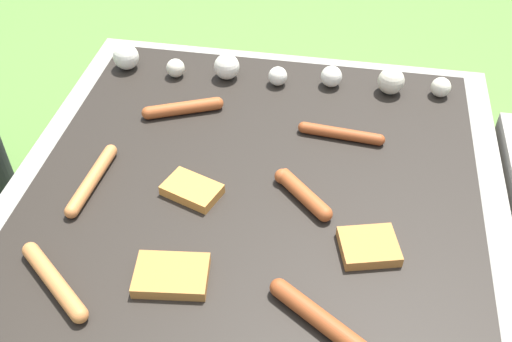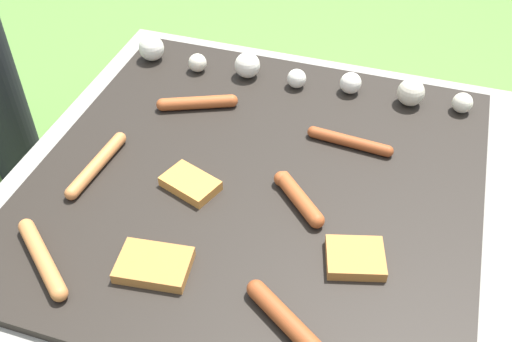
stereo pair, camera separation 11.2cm
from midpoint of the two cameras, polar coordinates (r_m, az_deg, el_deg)
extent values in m
plane|color=#567F38|center=(1.43, -2.28, -12.33)|extent=(14.00, 14.00, 0.00)
cube|color=gray|center=(1.28, -2.51, -7.53)|extent=(0.94, 0.94, 0.38)
cube|color=black|center=(1.14, -2.81, -1.20)|extent=(0.83, 0.83, 0.02)
cylinder|color=#C6753D|center=(1.03, -21.73, -9.87)|extent=(0.14, 0.13, 0.03)
sphere|color=#C6753D|center=(0.97, -19.72, -12.96)|extent=(0.03, 0.03, 0.03)
sphere|color=#C6753D|center=(1.08, -23.51, -7.09)|extent=(0.03, 0.03, 0.03)
cylinder|color=#A34C23|center=(1.08, 1.55, -2.30)|extent=(0.11, 0.11, 0.03)
sphere|color=#A34C23|center=(1.12, -0.31, -0.48)|extent=(0.03, 0.03, 0.03)
sphere|color=#A34C23|center=(1.05, 3.54, -4.24)|extent=(0.03, 0.03, 0.03)
cylinder|color=#A34C23|center=(1.29, -9.45, 5.83)|extent=(0.15, 0.08, 0.03)
sphere|color=#A34C23|center=(1.30, -6.20, 6.33)|extent=(0.03, 0.03, 0.03)
sphere|color=#A34C23|center=(1.29, -12.71, 5.31)|extent=(0.03, 0.03, 0.03)
cylinder|color=#93421E|center=(1.22, 5.52, 3.46)|extent=(0.16, 0.04, 0.02)
sphere|color=#93421E|center=(1.23, 1.97, 4.06)|extent=(0.02, 0.02, 0.02)
sphere|color=#93421E|center=(1.21, 9.10, 2.83)|extent=(0.02, 0.02, 0.02)
cylinder|color=#93421E|center=(0.92, 2.46, -14.03)|extent=(0.15, 0.11, 0.03)
sphere|color=#93421E|center=(0.95, -1.22, -11.24)|extent=(0.03, 0.03, 0.03)
cylinder|color=#C6753D|center=(1.17, -18.02, -0.91)|extent=(0.04, 0.17, 0.02)
sphere|color=#C6753D|center=(1.22, -16.24, 1.74)|extent=(0.02, 0.02, 0.02)
sphere|color=#C6753D|center=(1.12, -19.96, -3.80)|extent=(0.02, 0.02, 0.02)
cube|color=#B27033|center=(0.99, -11.34, -9.88)|extent=(0.13, 0.10, 0.02)
cube|color=#B27033|center=(1.01, 7.59, -7.30)|extent=(0.11, 0.10, 0.02)
cube|color=#D18438|center=(1.11, -9.00, -1.92)|extent=(0.12, 0.10, 0.02)
sphere|color=silver|center=(1.46, -14.47, 10.41)|extent=(0.06, 0.06, 0.06)
sphere|color=beige|center=(1.41, -9.97, 9.55)|extent=(0.04, 0.04, 0.04)
sphere|color=silver|center=(1.38, -5.15, 9.79)|extent=(0.06, 0.06, 0.06)
sphere|color=silver|center=(1.36, -0.28, 8.94)|extent=(0.04, 0.04, 0.04)
sphere|color=silver|center=(1.36, 4.85, 8.87)|extent=(0.05, 0.05, 0.05)
sphere|color=beige|center=(1.35, 10.44, 8.33)|extent=(0.06, 0.06, 0.06)
sphere|color=beige|center=(1.37, 14.98, 7.63)|extent=(0.04, 0.04, 0.04)
camera|label=1|loc=(0.06, -92.87, -2.66)|focal=42.00mm
camera|label=2|loc=(0.06, 87.13, 2.66)|focal=42.00mm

